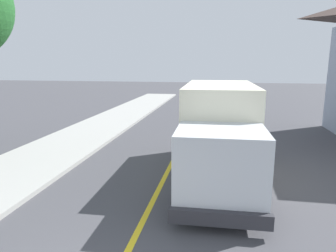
{
  "coord_description": "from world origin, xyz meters",
  "views": [
    {
      "loc": [
        1.83,
        -3.11,
        3.95
      ],
      "look_at": [
        -0.25,
        8.92,
        1.4
      ],
      "focal_mm": 32.43,
      "sensor_mm": 36.0,
      "label": 1
    }
  ],
  "objects_px": {
    "parked_car_near": "(218,120)",
    "parked_car_mid": "(226,106)",
    "box_truck": "(219,127)",
    "parked_car_far": "(224,96)"
  },
  "relations": [
    {
      "from": "parked_car_mid",
      "to": "parked_car_far",
      "type": "relative_size",
      "value": 0.99
    },
    {
      "from": "parked_car_mid",
      "to": "box_truck",
      "type": "bearing_deg",
      "value": -91.97
    },
    {
      "from": "box_truck",
      "to": "parked_car_far",
      "type": "relative_size",
      "value": 1.63
    },
    {
      "from": "parked_car_near",
      "to": "parked_car_far",
      "type": "height_order",
      "value": "same"
    },
    {
      "from": "parked_car_near",
      "to": "parked_car_mid",
      "type": "height_order",
      "value": "same"
    },
    {
      "from": "box_truck",
      "to": "parked_car_mid",
      "type": "relative_size",
      "value": 1.64
    },
    {
      "from": "box_truck",
      "to": "parked_car_far",
      "type": "distance_m",
      "value": 19.26
    },
    {
      "from": "parked_car_near",
      "to": "parked_car_mid",
      "type": "relative_size",
      "value": 1.01
    },
    {
      "from": "box_truck",
      "to": "parked_car_far",
      "type": "xyz_separation_m",
      "value": [
        0.3,
        19.24,
        -0.97
      ]
    },
    {
      "from": "parked_car_near",
      "to": "parked_car_mid",
      "type": "xyz_separation_m",
      "value": [
        0.51,
        5.71,
        0.0
      ]
    }
  ]
}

